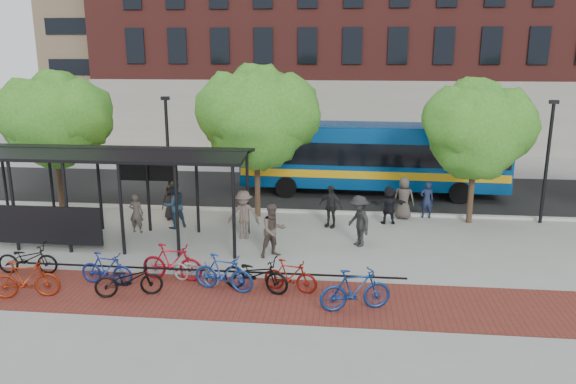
# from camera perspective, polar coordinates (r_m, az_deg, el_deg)

# --- Properties ---
(ground) EXTENTS (160.00, 160.00, 0.00)m
(ground) POSITION_cam_1_polar(r_m,az_deg,el_deg) (21.23, 3.57, -5.25)
(ground) COLOR #9E9E99
(ground) RESTS_ON ground
(asphalt_street) EXTENTS (160.00, 8.00, 0.01)m
(asphalt_street) POSITION_cam_1_polar(r_m,az_deg,el_deg) (28.89, 4.28, 0.08)
(asphalt_street) COLOR black
(asphalt_street) RESTS_ON ground
(curb) EXTENTS (160.00, 0.25, 0.12)m
(curb) POSITION_cam_1_polar(r_m,az_deg,el_deg) (25.02, 3.98, -2.05)
(curb) COLOR #B7B7B2
(curb) RESTS_ON ground
(brick_strip) EXTENTS (24.00, 3.00, 0.01)m
(brick_strip) POSITION_cam_1_polar(r_m,az_deg,el_deg) (16.83, -4.15, -10.71)
(brick_strip) COLOR maroon
(brick_strip) RESTS_ON ground
(bike_rack_rail) EXTENTS (12.00, 0.05, 0.95)m
(bike_rack_rail) POSITION_cam_1_polar(r_m,az_deg,el_deg) (17.88, -7.80, -9.24)
(bike_rack_rail) COLOR black
(bike_rack_rail) RESTS_ON ground
(building_brick) EXTENTS (55.00, 14.00, 20.00)m
(building_brick) POSITION_cam_1_polar(r_m,az_deg,el_deg) (46.99, 18.16, 17.22)
(building_brick) COLOR maroon
(building_brick) RESTS_ON ground
(bus_shelter) EXTENTS (10.60, 3.07, 3.60)m
(bus_shelter) POSITION_cam_1_polar(r_m,az_deg,el_deg) (21.84, -18.23, 2.77)
(bus_shelter) COLOR black
(bus_shelter) RESTS_ON ground
(tree_a) EXTENTS (4.90, 4.00, 6.18)m
(tree_a) POSITION_cam_1_polar(r_m,az_deg,el_deg) (26.72, -22.57, 7.10)
(tree_a) COLOR #382619
(tree_a) RESTS_ON ground
(tree_b) EXTENTS (5.15, 4.20, 6.47)m
(tree_b) POSITION_cam_1_polar(r_m,az_deg,el_deg) (23.77, -2.97, 7.93)
(tree_b) COLOR #382619
(tree_b) RESTS_ON ground
(tree_c) EXTENTS (4.66, 3.80, 5.92)m
(tree_c) POSITION_cam_1_polar(r_m,az_deg,el_deg) (24.13, 18.78, 6.31)
(tree_c) COLOR #382619
(tree_c) RESTS_ON ground
(lamp_post_left) EXTENTS (0.35, 0.20, 5.12)m
(lamp_post_left) POSITION_cam_1_polar(r_m,az_deg,el_deg) (25.22, -12.09, 4.07)
(lamp_post_left) COLOR black
(lamp_post_left) RESTS_ON ground
(lamp_post_right) EXTENTS (0.35, 0.20, 5.12)m
(lamp_post_right) POSITION_cam_1_polar(r_m,az_deg,el_deg) (25.36, 24.86, 3.10)
(lamp_post_right) COLOR black
(lamp_post_right) RESTS_ON ground
(bus) EXTENTS (13.03, 3.41, 3.50)m
(bus) POSITION_cam_1_polar(r_m,az_deg,el_deg) (28.32, 8.56, 3.81)
(bus) COLOR navy
(bus) RESTS_ON ground
(bike_0) EXTENTS (2.00, 0.82, 1.03)m
(bike_0) POSITION_cam_1_polar(r_m,az_deg,el_deg) (20.17, -24.94, -6.16)
(bike_0) COLOR black
(bike_0) RESTS_ON ground
(bike_1) EXTENTS (2.01, 0.98, 1.16)m
(bike_1) POSITION_cam_1_polar(r_m,az_deg,el_deg) (18.28, -25.11, -8.03)
(bike_1) COLOR maroon
(bike_1) RESTS_ON ground
(bike_3) EXTENTS (1.79, 0.70, 1.05)m
(bike_3) POSITION_cam_1_polar(r_m,az_deg,el_deg) (18.37, -17.94, -7.43)
(bike_3) COLOR navy
(bike_3) RESTS_ON ground
(bike_4) EXTENTS (2.08, 1.23, 1.03)m
(bike_4) POSITION_cam_1_polar(r_m,az_deg,el_deg) (17.38, -15.88, -8.56)
(bike_4) COLOR black
(bike_4) RESTS_ON ground
(bike_5) EXTENTS (2.02, 0.71, 1.19)m
(bike_5) POSITION_cam_1_polar(r_m,az_deg,el_deg) (18.17, -11.67, -6.99)
(bike_5) COLOR maroon
(bike_5) RESTS_ON ground
(bike_6) EXTENTS (1.82, 1.17, 0.90)m
(bike_6) POSITION_cam_1_polar(r_m,az_deg,el_deg) (17.82, -9.37, -7.82)
(bike_6) COLOR #B0AFB2
(bike_6) RESTS_ON ground
(bike_7) EXTENTS (1.98, 0.95, 1.15)m
(bike_7) POSITION_cam_1_polar(r_m,az_deg,el_deg) (17.16, -6.55, -8.16)
(bike_7) COLOR navy
(bike_7) RESTS_ON ground
(bike_8) EXTENTS (2.23, 1.24, 1.11)m
(bike_8) POSITION_cam_1_polar(r_m,az_deg,el_deg) (17.05, -3.32, -8.32)
(bike_8) COLOR black
(bike_8) RESTS_ON ground
(bike_9) EXTENTS (1.73, 0.82, 1.00)m
(bike_9) POSITION_cam_1_polar(r_m,az_deg,el_deg) (17.02, 0.24, -8.52)
(bike_9) COLOR maroon
(bike_9) RESTS_ON ground
(bike_11) EXTENTS (2.12, 1.12, 1.23)m
(bike_11) POSITION_cam_1_polar(r_m,az_deg,el_deg) (15.95, 6.86, -9.83)
(bike_11) COLOR navy
(bike_11) RESTS_ON ground
(pedestrian_0) EXTENTS (0.83, 0.64, 1.52)m
(pedestrian_0) POSITION_cam_1_polar(r_m,az_deg,el_deg) (24.46, -11.83, -1.01)
(pedestrian_0) COLOR black
(pedestrian_0) RESTS_ON ground
(pedestrian_1) EXTENTS (0.61, 0.42, 1.59)m
(pedestrian_1) POSITION_cam_1_polar(r_m,az_deg,el_deg) (23.02, -15.15, -2.09)
(pedestrian_1) COLOR #413A34
(pedestrian_1) RESTS_ON ground
(pedestrian_2) EXTENTS (1.19, 1.18, 1.94)m
(pedestrian_2) POSITION_cam_1_polar(r_m,az_deg,el_deg) (23.22, -11.51, -1.28)
(pedestrian_2) COLOR #21394E
(pedestrian_2) RESTS_ON ground
(pedestrian_3) EXTENTS (1.26, 0.76, 1.90)m
(pedestrian_3) POSITION_cam_1_polar(r_m,az_deg,el_deg) (21.56, -4.52, -2.31)
(pedestrian_3) COLOR brown
(pedestrian_3) RESTS_ON ground
(pedestrian_4) EXTENTS (1.12, 0.83, 1.76)m
(pedestrian_4) POSITION_cam_1_polar(r_m,az_deg,el_deg) (22.95, 4.34, -1.44)
(pedestrian_4) COLOR black
(pedestrian_4) RESTS_ON ground
(pedestrian_5) EXTENTS (1.54, 0.64, 1.61)m
(pedestrian_5) POSITION_cam_1_polar(r_m,az_deg,el_deg) (23.72, 10.21, -1.30)
(pedestrian_5) COLOR black
(pedestrian_5) RESTS_ON ground
(pedestrian_6) EXTENTS (0.99, 0.74, 1.83)m
(pedestrian_6) POSITION_cam_1_polar(r_m,az_deg,el_deg) (24.50, 11.68, -0.61)
(pedestrian_6) COLOR #483F39
(pedestrian_6) RESTS_ON ground
(pedestrian_7) EXTENTS (0.61, 0.41, 1.61)m
(pedestrian_7) POSITION_cam_1_polar(r_m,az_deg,el_deg) (24.86, 13.92, -0.78)
(pedestrian_7) COLOR #1A223E
(pedestrian_7) RESTS_ON ground
(pedestrian_8) EXTENTS (1.17, 1.11, 1.91)m
(pedestrian_8) POSITION_cam_1_polar(r_m,az_deg,el_deg) (19.64, -1.51, -3.93)
(pedestrian_8) COLOR #51433C
(pedestrian_8) RESTS_ON ground
(pedestrian_9) EXTENTS (1.24, 1.43, 1.92)m
(pedestrian_9) POSITION_cam_1_polar(r_m,az_deg,el_deg) (20.85, 7.22, -2.94)
(pedestrian_9) COLOR #242424
(pedestrian_9) RESTS_ON ground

